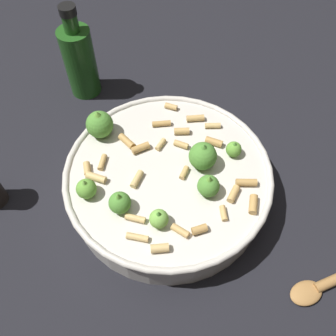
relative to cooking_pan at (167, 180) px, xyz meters
The scene contains 3 objects.
ground_plane 0.04m from the cooking_pan, 152.39° to the right, with size 2.40×2.40×0.00m, color black.
cooking_pan is the anchor object (origin of this frame).
olive_oil_bottle 0.32m from the cooking_pan, 12.50° to the right, with size 0.06×0.06×0.20m.
Camera 1 is at (-0.23, 0.25, 0.57)m, focal length 39.12 mm.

